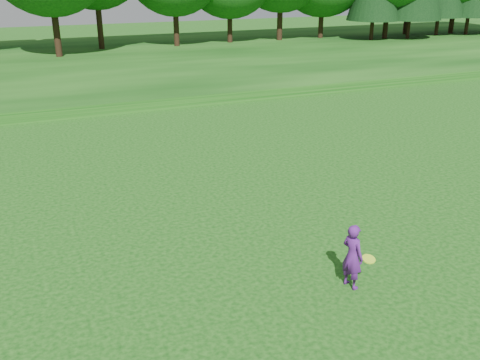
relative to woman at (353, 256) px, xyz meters
name	(u,v)px	position (x,y,z in m)	size (l,w,h in m)	color
ground	(364,323)	(-0.51, -1.26, -0.77)	(140.00, 140.00, 0.00)	#0B3D0C
berm	(95,63)	(-0.51, 32.74, -0.47)	(130.00, 30.00, 0.60)	#0B3D0C
walking_path	(138,108)	(-0.51, 18.74, -0.75)	(130.00, 1.60, 0.04)	gray
woman	(353,256)	(0.00, 0.00, 0.00)	(0.67, 0.68, 1.53)	#5B1C7E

